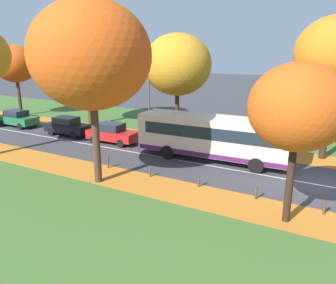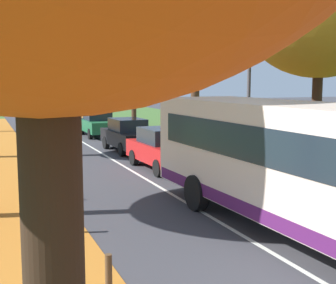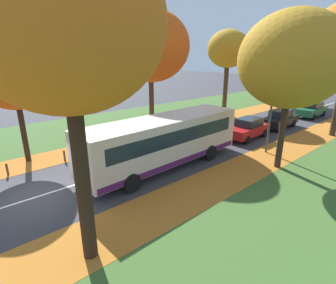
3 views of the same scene
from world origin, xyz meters
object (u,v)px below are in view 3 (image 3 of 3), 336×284
Objects in this scene: tree_left_mid at (228,49)px; bollard_third at (109,146)px; tree_right_nearest at (65,24)px; streetlamp_right at (268,97)px; bollard_second at (64,156)px; car_black_following at (280,119)px; car_red_lead at (248,128)px; tree_left_near at (150,46)px; bus at (164,140)px; car_green_third_in_line at (312,109)px; tree_left_far at (280,54)px; bollard_fifth at (175,129)px; bollard_fourth at (146,137)px; bollard_nearest at (7,169)px; tree_right_near at (292,60)px; tree_left_nearest at (14,79)px.

bollard_third is (1.91, -15.47, -6.61)m from tree_left_mid.
streetlamp_right is (-1.55, 13.44, -3.37)m from tree_right_nearest.
car_black_following reaches higher than bollard_second.
car_red_lead reaches higher than bollard_third.
tree_left_near is at bearing -90.81° from tree_left_mid.
bus is 20.58m from car_green_third_in_line.
car_green_third_in_line is at bearing 98.96° from streetlamp_right.
car_black_following is at bearing 71.55° from bollard_third.
tree_left_near is 10.13m from streetlamp_right.
car_green_third_in_line is (5.03, 24.75, 0.46)m from bollard_second.
car_black_following is (7.14, -12.46, -5.65)m from tree_left_far.
tree_left_far reaches higher than tree_left_mid.
tree_left_far is at bearing 96.04° from bollard_fifth.
tree_left_far is at bearing 94.65° from bollard_third.
bollard_fourth is at bearing -146.72° from streetlamp_right.
car_green_third_in_line is (-2.16, 13.71, -2.92)m from streetlamp_right.
bollard_nearest is at bearing -103.32° from car_black_following.
tree_left_mid is 11.41m from bollard_fifth.
tree_right_near reaches higher than car_black_following.
tree_left_mid reaches higher than bus.
car_red_lead is (0.06, 8.71, -0.89)m from bus.
tree_right_near is 12.79× the size of bollard_nearest.
tree_left_mid is 10.74m from car_red_lead.
car_green_third_in_line is at bearing 66.38° from tree_left_near.
streetlamp_right reaches higher than car_red_lead.
tree_left_mid is 14.56× the size of bollard_third.
bollard_fourth is at bearing -81.15° from tree_left_mid.
car_green_third_in_line is at bearing 79.65° from bollard_nearest.
bollard_third is (0.00, 3.16, -0.05)m from bollard_second.
car_green_third_in_line is (-4.22, 15.47, -5.30)m from tree_right_near.
bollard_nearest is 0.11× the size of streetlamp_right.
tree_right_near is at bearing -1.21° from bollard_fifth.
tree_right_near is at bearing -63.42° from car_black_following.
bollard_nearest is 3.16m from bollard_second.
tree_left_mid is at bearing 140.19° from streetlamp_right.
bollard_second is 1.17× the size of bollard_fourth.
car_red_lead reaches higher than bollard_second.
bus is at bearing -75.09° from tree_left_far.
car_red_lead is at bearing 104.40° from tree_right_nearest.
tree_right_nearest is at bearing -82.21° from car_green_third_in_line.
car_green_third_in_line is (0.22, 11.85, 0.00)m from car_red_lead.
tree_left_far is 12.17× the size of bollard_fifth.
tree_left_far is 12.89× the size of bollard_second.
tree_left_nearest is at bearing -97.87° from bollard_fifth.
streetlamp_right is at bearing 47.60° from bollard_third.
tree_right_near is 1.45× the size of streetlamp_right.
tree_right_near is at bearing -74.76° from car_green_third_in_line.
tree_left_nearest is at bearing 136.16° from bollard_nearest.
tree_right_near is 2.04× the size of car_red_lead.
car_red_lead is 5.02m from car_black_following.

